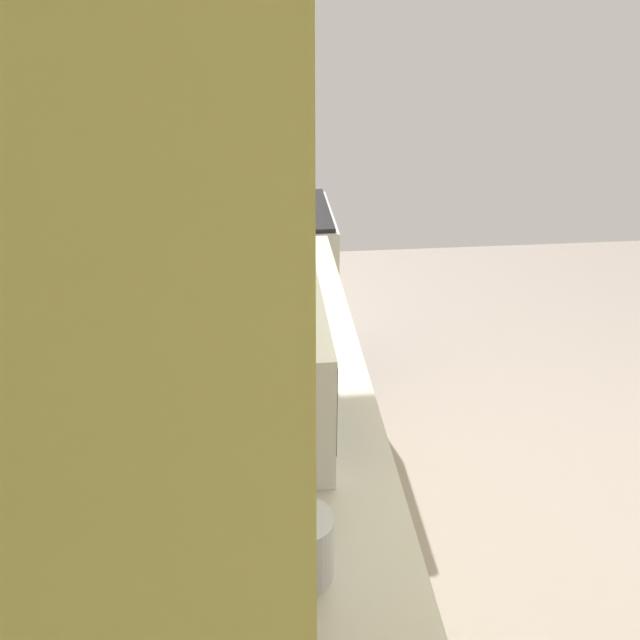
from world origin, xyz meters
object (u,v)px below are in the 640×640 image
at_px(oven_range, 265,297).
at_px(microwave, 252,368).
at_px(bowl, 275,280).
at_px(kettle, 302,546).

height_order(oven_range, microwave, microwave).
bearing_deg(oven_range, bowl, -177.84).
distance_m(microwave, bowl, 0.84).
distance_m(bowl, kettle, 1.32).
relative_size(oven_range, microwave, 2.01).
relative_size(oven_range, kettle, 6.50).
distance_m(microwave, kettle, 0.51).
xyz_separation_m(microwave, bowl, (0.82, -0.08, -0.14)).
xyz_separation_m(microwave, kettle, (-0.50, -0.08, -0.09)).
bearing_deg(microwave, bowl, -5.79).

